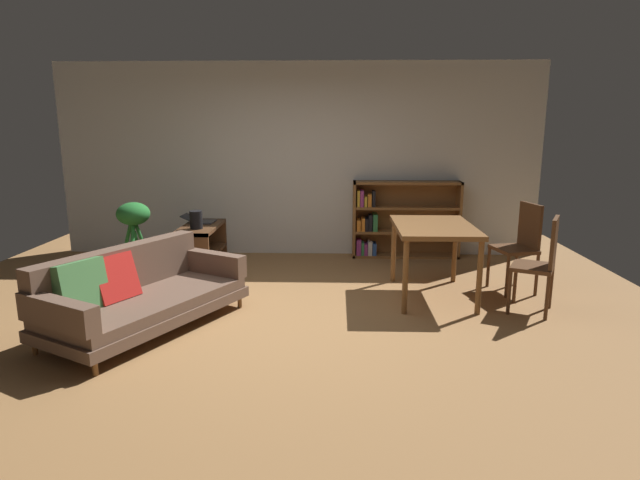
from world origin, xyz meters
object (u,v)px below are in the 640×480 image
at_px(dining_table, 434,233).
at_px(dining_chair_far, 520,242).
at_px(media_console, 201,250).
at_px(dining_chair_near, 541,260).
at_px(open_laptop, 200,220).
at_px(bookshelf, 398,220).
at_px(fabric_couch, 136,293).
at_px(potted_floor_plant, 135,235).
at_px(desk_speaker, 196,220).

distance_m(dining_table, dining_chair_far, 1.05).
xyz_separation_m(media_console, dining_chair_near, (3.73, -1.34, 0.24)).
relative_size(open_laptop, dining_chair_near, 0.43).
xyz_separation_m(dining_chair_near, bookshelf, (-1.14, 2.30, -0.02)).
bearing_deg(open_laptop, dining_chair_far, -12.59).
height_order(open_laptop, dining_chair_far, dining_chair_far).
distance_m(dining_table, bookshelf, 1.83).
bearing_deg(dining_chair_near, fabric_couch, -172.25).
height_order(dining_table, dining_chair_far, dining_chair_far).
relative_size(media_console, dining_table, 0.84).
distance_m(potted_floor_plant, dining_chair_near, 4.65).
distance_m(fabric_couch, bookshelf, 3.92).
bearing_deg(dining_chair_near, dining_table, 153.76).
bearing_deg(potted_floor_plant, desk_speaker, -2.14).
distance_m(media_console, dining_chair_near, 3.97).
distance_m(media_console, open_laptop, 0.41).
bearing_deg(open_laptop, media_console, -77.05).
bearing_deg(dining_table, media_console, 162.61).
xyz_separation_m(desk_speaker, potted_floor_plant, (-0.78, 0.03, -0.20)).
bearing_deg(open_laptop, bookshelf, 15.43).
height_order(open_laptop, dining_table, dining_table).
relative_size(media_console, open_laptop, 2.44).
bearing_deg(dining_table, dining_chair_far, 13.12).
distance_m(desk_speaker, bookshelf, 2.83).
relative_size(media_console, desk_speaker, 4.72).
height_order(fabric_couch, dining_chair_near, dining_chair_near).
bearing_deg(dining_chair_far, dining_chair_near, -92.80).
bearing_deg(dining_chair_far, open_laptop, 167.41).
bearing_deg(bookshelf, dining_chair_near, -63.56).
bearing_deg(dining_chair_far, dining_table, -166.88).
bearing_deg(fabric_couch, dining_chair_far, 17.70).
relative_size(fabric_couch, media_console, 2.03).
distance_m(open_laptop, dining_table, 3.01).
height_order(potted_floor_plant, dining_chair_near, dining_chair_near).
bearing_deg(fabric_couch, dining_table, 19.26).
distance_m(media_console, dining_table, 2.92).
distance_m(desk_speaker, potted_floor_plant, 0.80).
bearing_deg(fabric_couch, open_laptop, 88.03).
bearing_deg(desk_speaker, dining_table, -13.68).
relative_size(desk_speaker, dining_chair_near, 0.22).
bearing_deg(bookshelf, potted_floor_plant, -161.56).
height_order(media_console, dining_table, dining_table).
distance_m(fabric_couch, dining_table, 3.07).
bearing_deg(potted_floor_plant, bookshelf, 18.44).
relative_size(open_laptop, bookshelf, 0.28).
xyz_separation_m(fabric_couch, dining_chair_near, (3.85, 0.52, 0.21)).
relative_size(dining_chair_near, dining_chair_far, 0.98).
relative_size(desk_speaker, bookshelf, 0.15).
relative_size(media_console, dining_chair_far, 1.03).
xyz_separation_m(fabric_couch, dining_table, (2.88, 1.01, 0.38)).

